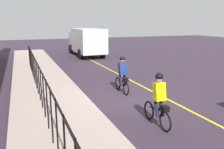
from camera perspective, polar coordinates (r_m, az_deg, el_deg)
The scene contains 7 objects.
ground_plane at distance 10.83m, azimuth 3.42°, elevation -5.52°, with size 80.00×80.00×0.00m, color #362A38.
lane_line_centre at distance 11.58m, azimuth 10.62°, elevation -4.48°, with size 36.00×0.12×0.01m, color yellow.
sidewalk at distance 9.90m, azimuth -14.79°, elevation -7.27°, with size 40.00×3.20×0.15m, color #B49E92.
iron_fence at distance 10.51m, azimuth -18.03°, elevation 0.21°, with size 16.37×0.04×1.60m.
cyclist_lead at distance 11.22m, azimuth 2.62°, elevation -0.02°, with size 1.71×0.37×1.83m.
cyclist_follow at distance 7.75m, azimuth 11.53°, elevation -6.22°, with size 1.71×0.37×1.83m.
box_truck_background at distance 23.92m, azimuth -6.40°, elevation 8.34°, with size 6.72×2.56×2.78m.
Camera 1 is at (-9.26, 4.45, 3.41)m, focal length 36.72 mm.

